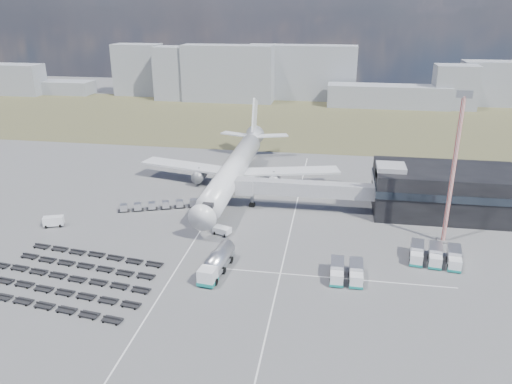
# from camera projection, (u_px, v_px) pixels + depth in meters

# --- Properties ---
(ground) EXTENTS (420.00, 420.00, 0.00)m
(ground) POSITION_uv_depth(u_px,v_px,m) (202.00, 245.00, 94.93)
(ground) COLOR #565659
(ground) RESTS_ON ground
(grass_strip) EXTENTS (420.00, 90.00, 0.01)m
(grass_strip) POSITION_uv_depth(u_px,v_px,m) (275.00, 120.00, 196.34)
(grass_strip) COLOR brown
(grass_strip) RESTS_ON ground
(lane_markings) EXTENTS (47.12, 110.00, 0.01)m
(lane_markings) POSITION_uv_depth(u_px,v_px,m) (255.00, 242.00, 96.21)
(lane_markings) COLOR silver
(lane_markings) RESTS_ON ground
(terminal) EXTENTS (30.40, 16.40, 11.00)m
(terminal) POSITION_uv_depth(u_px,v_px,m) (444.00, 190.00, 107.91)
(terminal) COLOR black
(terminal) RESTS_ON ground
(jet_bridge) EXTENTS (30.30, 3.80, 7.05)m
(jet_bridge) POSITION_uv_depth(u_px,v_px,m) (295.00, 188.00, 109.55)
(jet_bridge) COLOR #939399
(jet_bridge) RESTS_ON ground
(airliner) EXTENTS (51.59, 64.53, 17.62)m
(airliner) POSITION_uv_depth(u_px,v_px,m) (235.00, 167.00, 122.89)
(airliner) COLOR silver
(airliner) RESTS_ON ground
(skyline) EXTENTS (297.37, 26.84, 25.37)m
(skyline) POSITION_uv_depth(u_px,v_px,m) (260.00, 78.00, 231.65)
(skyline) COLOR gray
(skyline) RESTS_ON ground
(fuel_tanker) EXTENTS (4.22, 11.61, 3.67)m
(fuel_tanker) POSITION_uv_depth(u_px,v_px,m) (217.00, 263.00, 84.89)
(fuel_tanker) COLOR silver
(fuel_tanker) RESTS_ON ground
(pushback_tug) EXTENTS (3.92, 3.06, 1.54)m
(pushback_tug) POSITION_uv_depth(u_px,v_px,m) (222.00, 231.00, 99.23)
(pushback_tug) COLOR silver
(pushback_tug) RESTS_ON ground
(utility_van) EXTENTS (4.36, 3.08, 2.15)m
(utility_van) POSITION_uv_depth(u_px,v_px,m) (54.00, 222.00, 102.65)
(utility_van) COLOR silver
(utility_van) RESTS_ON ground
(catering_truck) EXTENTS (2.59, 5.62, 2.52)m
(catering_truck) POSITION_uv_depth(u_px,v_px,m) (264.00, 180.00, 126.10)
(catering_truck) COLOR silver
(catering_truck) RESTS_ON ground
(service_trucks_near) EXTENTS (5.37, 6.43, 2.59)m
(service_trucks_near) POSITION_uv_depth(u_px,v_px,m) (346.00, 272.00, 82.86)
(service_trucks_near) COLOR silver
(service_trucks_near) RESTS_ON ground
(service_trucks_far) EXTENTS (9.38, 7.61, 2.60)m
(service_trucks_far) POSITION_uv_depth(u_px,v_px,m) (435.00, 255.00, 88.33)
(service_trucks_far) COLOR silver
(service_trucks_far) RESTS_ON ground
(uld_row) EXTENTS (17.19, 7.65, 1.61)m
(uld_row) POSITION_uv_depth(u_px,v_px,m) (159.00, 205.00, 111.13)
(uld_row) COLOR black
(uld_row) RESTS_ON ground
(baggage_dollies) EXTENTS (32.50, 21.80, 0.71)m
(baggage_dollies) POSITION_uv_depth(u_px,v_px,m) (67.00, 277.00, 83.20)
(baggage_dollies) COLOR black
(baggage_dollies) RESTS_ON ground
(floodlight_mast) EXTENTS (2.77, 2.25, 29.11)m
(floodlight_mast) POSITION_uv_depth(u_px,v_px,m) (453.00, 170.00, 91.33)
(floodlight_mast) COLOR #AC261B
(floodlight_mast) RESTS_ON ground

